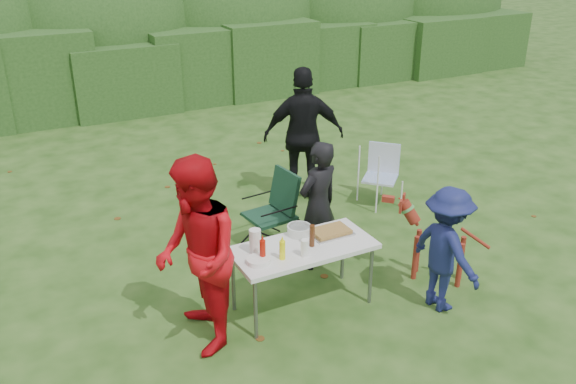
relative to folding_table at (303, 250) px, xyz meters
name	(u,v)px	position (x,y,z in m)	size (l,w,h in m)	color
ground	(302,290)	(0.15, 0.28, -0.69)	(80.00, 80.00, 0.00)	#1E4211
hedge_row	(122,73)	(0.15, 8.28, 0.16)	(22.00, 1.40, 1.70)	#23471C
shrub_backdrop	(102,27)	(0.15, 9.88, 0.91)	(20.00, 2.60, 3.20)	#3D6628
folding_table	(303,250)	(0.00, 0.00, 0.00)	(1.50, 0.70, 0.74)	silver
person_cook	(318,206)	(0.58, 0.69, 0.10)	(0.57, 0.38, 1.58)	black
person_red_jacket	(197,257)	(-1.17, -0.09, 0.28)	(0.94, 0.73, 1.94)	red
person_black_puffy	(304,135)	(1.38, 2.47, 0.31)	(1.16, 0.48, 1.98)	black
child	(446,250)	(1.33, -0.68, 0.00)	(0.89, 0.51, 1.38)	#161D51
dog	(440,243)	(1.65, -0.24, -0.21)	(1.00, 0.40, 0.95)	maroon
camping_chair	(269,212)	(0.27, 1.35, -0.19)	(0.62, 0.62, 1.00)	#163926
lawn_chair	(380,176)	(2.27, 1.78, -0.25)	(0.52, 0.52, 0.88)	#3662AD
food_tray	(330,233)	(0.39, 0.09, 0.06)	(0.45, 0.30, 0.02)	#B7B7BA
focaccia_bread	(331,231)	(0.39, 0.09, 0.09)	(0.40, 0.26, 0.04)	olive
mustard_bottle	(282,250)	(-0.31, -0.14, 0.15)	(0.06, 0.06, 0.20)	#F6F50E
ketchup_bottle	(263,250)	(-0.49, -0.07, 0.16)	(0.06, 0.06, 0.22)	#AF1608
beer_bottle	(312,236)	(0.08, -0.04, 0.17)	(0.06, 0.06, 0.24)	#47230F
paper_towel_roll	(255,241)	(-0.50, 0.10, 0.18)	(0.12, 0.12, 0.26)	white
cup_stack	(305,248)	(-0.08, -0.19, 0.14)	(0.08, 0.08, 0.18)	white
pasta_bowl	(299,230)	(0.09, 0.25, 0.10)	(0.26, 0.26, 0.10)	silver
plate_stack	(259,261)	(-0.55, -0.10, 0.08)	(0.24, 0.24, 0.05)	white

